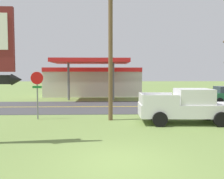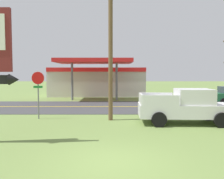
{
  "view_description": "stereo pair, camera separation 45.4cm",
  "coord_description": "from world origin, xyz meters",
  "px_view_note": "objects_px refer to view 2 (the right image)",
  "views": [
    {
      "loc": [
        -0.49,
        -7.47,
        2.77
      ],
      "look_at": [
        0.0,
        8.0,
        1.8
      ],
      "focal_mm": 38.65,
      "sensor_mm": 36.0,
      "label": 1
    },
    {
      "loc": [
        -0.03,
        -7.48,
        2.77
      ],
      "look_at": [
        0.0,
        8.0,
        1.8
      ],
      "focal_mm": 38.65,
      "sensor_mm": 36.0,
      "label": 2
    }
  ],
  "objects_px": {
    "gas_station": "(97,81)",
    "pickup_white_parked_on_lawn": "(186,107)",
    "utility_pole": "(110,43)",
    "stop_sign": "(38,86)"
  },
  "relations": [
    {
      "from": "gas_station",
      "to": "pickup_white_parked_on_lawn",
      "type": "height_order",
      "value": "gas_station"
    },
    {
      "from": "utility_pole",
      "to": "pickup_white_parked_on_lawn",
      "type": "xyz_separation_m",
      "value": [
        4.28,
        -1.05,
        -3.65
      ]
    },
    {
      "from": "stop_sign",
      "to": "gas_station",
      "type": "distance_m",
      "value": 16.95
    },
    {
      "from": "stop_sign",
      "to": "pickup_white_parked_on_lawn",
      "type": "bearing_deg",
      "value": -9.22
    },
    {
      "from": "stop_sign",
      "to": "pickup_white_parked_on_lawn",
      "type": "height_order",
      "value": "stop_sign"
    },
    {
      "from": "stop_sign",
      "to": "gas_station",
      "type": "height_order",
      "value": "gas_station"
    },
    {
      "from": "utility_pole",
      "to": "pickup_white_parked_on_lawn",
      "type": "distance_m",
      "value": 5.73
    },
    {
      "from": "utility_pole",
      "to": "stop_sign",
      "type": "bearing_deg",
      "value": 175.3
    },
    {
      "from": "stop_sign",
      "to": "utility_pole",
      "type": "bearing_deg",
      "value": -4.7
    },
    {
      "from": "utility_pole",
      "to": "gas_station",
      "type": "xyz_separation_m",
      "value": [
        -1.82,
        17.11,
        -2.67
      ]
    }
  ]
}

